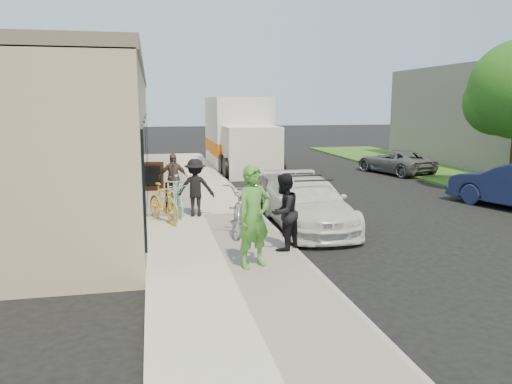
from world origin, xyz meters
TOP-DOWN VIEW (x-y plane):
  - ground at (0.00, 0.00)m, footprint 120.00×120.00m
  - sidewalk at (-2.00, 3.00)m, footprint 3.00×34.00m
  - curb at (-0.45, 3.00)m, footprint 0.12×34.00m
  - storefront at (-5.24, 7.99)m, footprint 3.60×20.00m
  - bike_rack at (-2.87, 3.61)m, footprint 0.24×0.59m
  - sandwich_board at (-3.25, 7.11)m, footprint 0.67×0.68m
  - sedan_white at (0.52, 1.61)m, footprint 1.89×4.38m
  - sedan_silver at (0.48, 4.45)m, footprint 1.33×3.00m
  - moving_truck at (0.88, 13.43)m, footprint 2.67×6.99m
  - far_car_gray at (7.48, 10.41)m, footprint 2.68×4.17m
  - tandem_bike at (-1.28, 1.11)m, footprint 1.28×2.41m
  - woman_rider at (-1.53, -1.60)m, footprint 0.81×0.69m
  - man_standing at (-0.72, -0.65)m, footprint 0.97×0.97m
  - cruiser_bike_a at (-2.72, 2.88)m, footprint 0.71×1.86m
  - cruiser_bike_b at (-2.76, 3.10)m, footprint 0.93×1.75m
  - cruiser_bike_c at (-3.07, 2.35)m, footprint 1.09×1.67m
  - bystander_a at (-2.20, 2.86)m, footprint 1.07×0.72m
  - bystander_b at (-2.70, 4.89)m, footprint 0.90×0.43m

SIDE VIEW (x-z plane):
  - ground at x=0.00m, z-range 0.00..0.00m
  - curb at x=-0.45m, z-range 0.00..0.13m
  - sidewalk at x=-2.00m, z-range 0.00..0.15m
  - sedan_silver at x=0.48m, z-range 0.00..1.00m
  - far_car_gray at x=7.48m, z-range 0.00..1.07m
  - cruiser_bike_b at x=-2.76m, z-range 0.15..1.03m
  - sedan_white at x=0.52m, z-range -0.02..1.28m
  - cruiser_bike_c at x=-3.07m, z-range 0.15..1.13m
  - sandwich_board at x=-3.25m, z-range 0.16..1.13m
  - bike_rack at x=-2.87m, z-range 0.24..1.11m
  - cruiser_bike_a at x=-2.72m, z-range 0.15..1.24m
  - tandem_bike at x=-1.28m, z-range 0.15..1.35m
  - bystander_b at x=-2.70m, z-range 0.15..1.65m
  - bystander_a at x=-2.20m, z-range 0.15..1.69m
  - man_standing at x=-0.72m, z-range 0.15..1.73m
  - woman_rider at x=-1.53m, z-range 0.15..2.04m
  - moving_truck at x=0.88m, z-range -0.19..3.23m
  - storefront at x=-5.24m, z-range 0.01..4.24m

